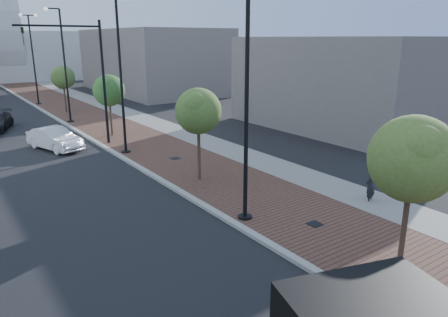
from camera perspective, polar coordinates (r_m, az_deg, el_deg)
sidewalk at (r=44.21m, az=-18.61°, el=6.35°), size 7.00×140.00×0.12m
concrete_strip at (r=45.03m, az=-15.31°, el=6.79°), size 2.40×140.00×0.13m
curb at (r=43.37m, az=-23.04°, el=5.75°), size 0.30×140.00×0.14m
white_sedan at (r=28.90m, az=-22.07°, el=2.52°), size 2.79×4.57×1.42m
pedestrian at (r=19.08m, az=19.30°, el=-3.46°), size 0.69×0.57×1.63m
streetlight_1 at (r=15.30m, az=2.74°, el=6.44°), size 1.44×0.56×9.21m
streetlight_2 at (r=25.77m, az=-13.88°, el=11.00°), size 1.72×0.56×9.28m
streetlight_3 at (r=37.18m, az=-20.95°, el=11.11°), size 1.44×0.56×9.21m
streetlight_4 at (r=48.87m, az=-24.54°, el=12.25°), size 1.72×0.56×9.28m
traffic_mast at (r=28.28m, az=-17.91°, el=11.44°), size 5.09×0.20×8.00m
tree_0 at (r=12.38m, az=24.35°, el=-0.06°), size 2.43×2.39×4.97m
tree_1 at (r=20.16m, az=-3.45°, el=6.44°), size 2.29×2.23×4.66m
tree_2 at (r=30.96m, az=-15.34°, el=8.92°), size 2.29×2.23×4.47m
tree_3 at (r=42.39m, az=-21.04°, el=10.26°), size 2.22×2.14×4.45m
commercial_block_ne at (r=57.59m, az=-9.77°, el=12.98°), size 12.00×22.00×8.00m
commercial_block_e at (r=34.75m, az=15.82°, el=9.88°), size 10.00×16.00×7.00m
utility_cover_1 at (r=16.39m, az=12.27°, el=-8.71°), size 0.50×0.50×0.02m
utility_cover_2 at (r=24.66m, az=-6.69°, el=0.04°), size 0.50×0.50×0.02m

